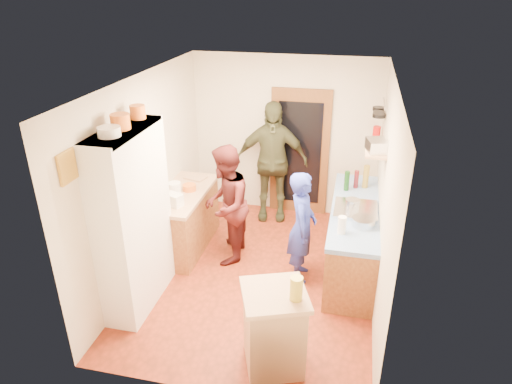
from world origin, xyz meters
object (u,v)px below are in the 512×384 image
(right_counter_base, at_px, (352,239))
(island_base, at_px, (274,331))
(person_left, at_px, (228,204))
(person_back, at_px, (272,162))
(hutch_body, at_px, (134,221))
(person_hob, at_px, (304,228))

(right_counter_base, xyz_separation_m, island_base, (-0.71, -2.01, 0.01))
(right_counter_base, bearing_deg, person_left, -174.78)
(right_counter_base, bearing_deg, person_back, 139.09)
(island_base, bearing_deg, hutch_body, 158.50)
(person_hob, xyz_separation_m, person_left, (-1.08, 0.28, 0.09))
(right_counter_base, relative_size, person_left, 1.31)
(person_hob, xyz_separation_m, person_back, (-0.72, 1.60, 0.23))
(island_base, xyz_separation_m, person_left, (-0.99, 1.85, 0.41))
(island_base, height_order, person_hob, person_hob)
(island_base, relative_size, person_back, 0.44)
(person_left, relative_size, person_back, 0.86)
(person_hob, bearing_deg, hutch_body, 110.53)
(right_counter_base, height_order, person_hob, person_hob)
(island_base, relative_size, person_left, 0.51)
(hutch_body, relative_size, person_back, 1.12)
(person_back, bearing_deg, person_left, -113.75)
(hutch_body, relative_size, island_base, 2.56)
(island_base, bearing_deg, person_left, 118.06)
(person_back, bearing_deg, right_counter_base, -49.65)
(person_back, bearing_deg, hutch_body, -123.91)
(right_counter_base, height_order, person_back, person_back)
(person_hob, bearing_deg, island_base, 172.55)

